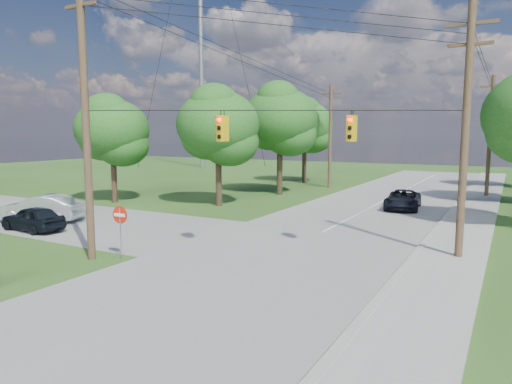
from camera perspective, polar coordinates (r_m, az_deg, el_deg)
The scene contains 18 objects.
ground at distance 17.27m, azimuth -10.61°, elevation -10.55°, with size 140.00×140.00×0.00m, color #2A4C19.
main_road at distance 20.25m, azimuth 3.06°, elevation -7.72°, with size 10.00×100.00×0.03m, color gray.
sidewalk_east at distance 18.40m, azimuth 22.39°, elevation -9.68°, with size 2.60×100.00×0.12m, color #9B9891.
pole_sw at distance 20.03m, azimuth -20.57°, elevation 9.61°, with size 2.00×0.32×12.00m.
pole_ne at distance 20.62m, azimuth 24.72°, elevation 7.22°, with size 2.00×0.32×10.50m.
pole_north_e at distance 42.58m, azimuth 27.21°, elevation 6.31°, with size 2.00×0.32×10.00m.
pole_north_w at distance 45.33m, azimuth 9.26°, elevation 7.02°, with size 2.00×0.32×10.00m.
power_lines at distance 26.06m, azimuth 8.82°, elevation 15.80°, with size 13.93×29.62×4.93m.
traffic_signals at distance 18.81m, azimuth 3.92°, elevation 8.00°, with size 4.91×3.27×1.05m.
radio_mast at distance 74.46m, azimuth -6.95°, elevation 20.61°, with size 0.70×0.70×45.00m, color gray.
tree_w_near at distance 33.27m, azimuth -4.77°, elevation 8.40°, with size 6.00×6.00×8.40m.
tree_w_mid at distance 39.71m, azimuth 3.02°, elevation 9.17°, with size 6.40×6.40×9.22m.
tree_w_far at distance 49.61m, azimuth 6.12°, elevation 8.38°, with size 6.00×6.00×8.73m.
tree_cross_n at distance 36.57m, azimuth -17.54°, elevation 7.47°, with size 5.60×5.60×7.91m.
car_cross_dark at distance 27.54m, azimuth -26.12°, elevation -2.97°, with size 1.61×3.99×1.36m, color black.
car_cross_silver at distance 30.18m, azimuth -25.25°, elevation -1.85°, with size 1.70×4.86×1.60m, color silver.
car_main_north at distance 33.49m, azimuth 17.89°, elevation -0.91°, with size 2.20×4.77×1.33m, color black.
do_not_enter_sign at distance 19.91m, azimuth -16.62°, elevation -3.42°, with size 0.76×0.11×2.27m.
Camera 1 is at (10.66, -12.54, 5.25)m, focal length 32.00 mm.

